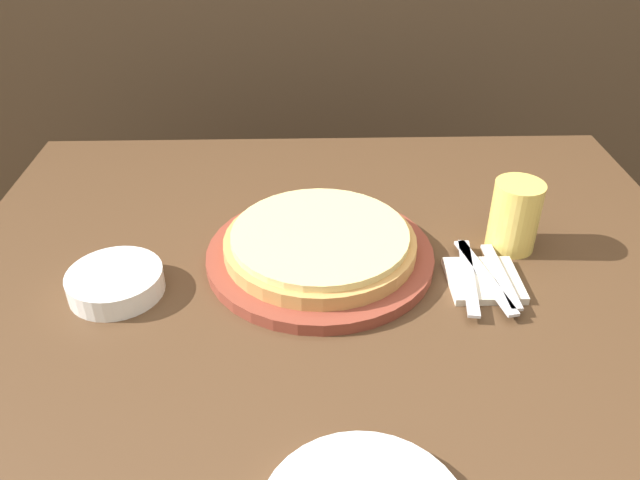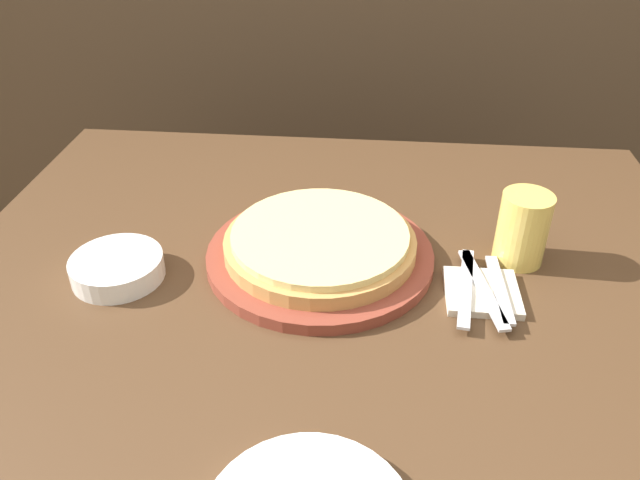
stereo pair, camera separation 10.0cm
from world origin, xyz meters
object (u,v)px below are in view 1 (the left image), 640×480
Objects in this scene: beer_glass at (515,213)px; spoon at (500,276)px; side_bowl at (116,282)px; dinner_knife at (484,276)px; fork at (468,276)px; pizza_on_board at (320,248)px.

beer_glass reaches higher than spoon.
beer_glass is 0.64m from side_bowl.
side_bowl is 0.59m from spoon.
side_bowl is at bearing -179.41° from dinner_knife.
pizza_on_board is at bearing 163.25° from fork.
pizza_on_board is at bearing -174.17° from beer_glass.
beer_glass is 0.12m from spoon.
beer_glass is 0.62× the size of fork.
beer_glass is 0.13m from dinner_knife.
beer_glass is 0.73× the size of spoon.
fork is at bearing -132.66° from beer_glass.
pizza_on_board reaches higher than fork.
beer_glass reaches higher than dinner_knife.
side_bowl reaches higher than fork.
dinner_knife is 1.17× the size of spoon.
dinner_knife and spoon have the same top height.
spoon is at bearing -13.86° from pizza_on_board.
spoon is (0.59, 0.01, -0.00)m from side_bowl.
spoon is at bearing -0.00° from dinner_knife.
pizza_on_board is 0.24m from fork.
beer_glass is at bearing 47.34° from fork.
spoon is at bearing 0.56° from side_bowl.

